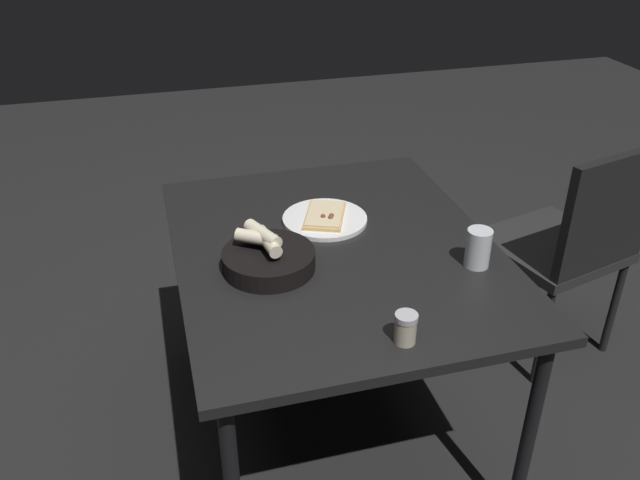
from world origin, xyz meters
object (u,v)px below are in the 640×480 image
object	(u,v)px
pizza_plate	(325,218)
beer_glass	(478,250)
dining_table	(335,263)
bread_basket	(267,257)
pepper_shaker	(405,330)
chair_near	(572,239)

from	to	relation	value
pizza_plate	beer_glass	size ratio (longest dim) A/B	2.38
dining_table	pizza_plate	xyz separation A→B (m)	(-0.01, -0.16, 0.07)
bread_basket	pepper_shaker	world-z (taller)	bread_basket
beer_glass	chair_near	bearing A→B (deg)	-148.77
pepper_shaker	chair_near	distance (m)	1.14
beer_glass	pepper_shaker	world-z (taller)	beer_glass
pizza_plate	bread_basket	size ratio (longest dim) A/B	1.03
dining_table	pepper_shaker	world-z (taller)	pepper_shaker
bread_basket	beer_glass	distance (m)	0.59
beer_glass	chair_near	xyz separation A→B (m)	(-0.60, -0.36, -0.26)
dining_table	beer_glass	distance (m)	0.42
dining_table	pepper_shaker	size ratio (longest dim) A/B	14.39
chair_near	dining_table	bearing A→B (deg)	9.43
bread_basket	pizza_plate	bearing A→B (deg)	-135.61
beer_glass	chair_near	size ratio (longest dim) A/B	0.13
pepper_shaker	chair_near	xyz separation A→B (m)	(-0.92, -0.63, -0.24)
pizza_plate	pepper_shaker	xyz separation A→B (m)	(-0.02, 0.63, 0.02)
dining_table	pizza_plate	size ratio (longest dim) A/B	4.27
pizza_plate	chair_near	distance (m)	0.97
dining_table	bread_basket	distance (m)	0.24
pizza_plate	beer_glass	distance (m)	0.50
dining_table	pizza_plate	distance (m)	0.17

